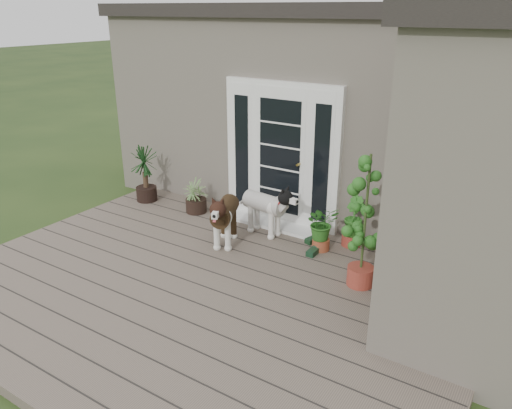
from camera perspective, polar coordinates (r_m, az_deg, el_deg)
The scene contains 16 objects.
deck at distance 6.09m, azimuth -6.17°, elevation -9.79°, with size 6.20×4.60×0.12m, color #6B5B4C.
house_main at distance 9.05m, azimuth 10.69°, elevation 10.66°, with size 7.40×4.00×3.10m, color #665E54.
roof_main at distance 8.89m, azimuth 11.48°, elevation 21.14°, with size 7.60×4.20×0.20m, color #2D2826.
house_wing at distance 5.38m, azimuth 26.37°, elevation 1.19°, with size 1.60×2.40×3.10m, color #665E54.
door_unit at distance 7.41m, azimuth 2.91°, elevation 5.77°, with size 1.90×0.14×2.15m, color white.
door_step at distance 7.61m, azimuth 2.01°, elevation -2.21°, with size 1.60×0.40×0.05m, color white.
brindle_dog at distance 6.89m, azimuth -3.57°, elevation -1.80°, with size 0.37×0.87×0.73m, color #3E2A16, non-canonical shape.
white_dog at distance 7.20m, azimuth 0.97°, elevation -0.79°, with size 0.36×0.85×0.71m, color white, non-canonical shape.
spider_plant at distance 8.05m, azimuth -6.96°, elevation 1.14°, with size 0.56×0.56×0.60m, color #7A8D57, non-canonical shape.
yucca at distance 8.64m, azimuth -12.67°, elevation 3.48°, with size 0.67×0.67×0.96m, color #103217, non-canonical shape.
herb_a at distance 6.81m, azimuth 7.56°, elevation -3.00°, with size 0.45×0.45×0.57m, color #224D16.
herb_b at distance 7.01m, azimuth 11.01°, elevation -2.72°, with size 0.34×0.34×0.51m, color #1B5217.
herb_c at distance 6.75m, azimuth 18.99°, elevation -4.40°, with size 0.35×0.35×0.55m, color #1A5D1E.
sapling at distance 5.80m, azimuth 12.47°, elevation -1.79°, with size 0.50×0.50×1.69m, color #185619, non-canonical shape.
clog_left at distance 7.12m, azimuth 6.65°, elevation -3.92°, with size 0.15×0.32×0.10m, color black, non-canonical shape.
clog_right at distance 6.78m, azimuth 6.69°, elevation -5.26°, with size 0.15×0.32×0.10m, color #13311D, non-canonical shape.
Camera 1 is at (3.33, -3.59, 3.23)m, focal length 34.70 mm.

